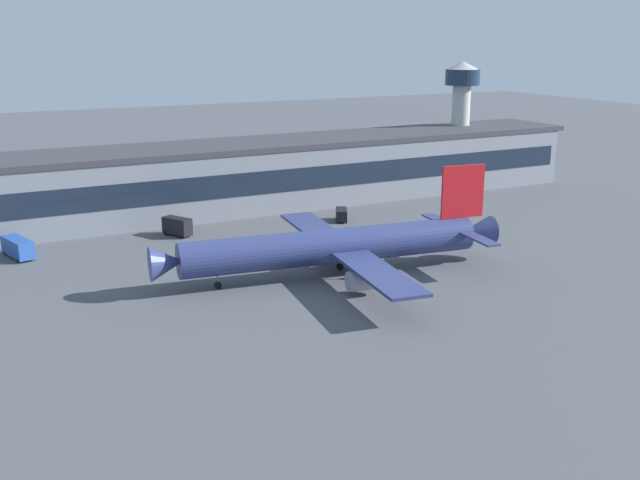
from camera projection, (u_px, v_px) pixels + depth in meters
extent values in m
plane|color=#4C4F54|center=(315.00, 277.00, 118.95)|extent=(600.00, 600.00, 0.00)
cube|color=gray|center=(207.00, 182.00, 160.95)|extent=(183.60, 19.78, 13.48)
cube|color=#38383D|center=(206.00, 148.00, 158.99)|extent=(187.28, 20.17, 1.20)
cube|color=#192333|center=(223.00, 187.00, 152.28)|extent=(179.93, 0.16, 4.85)
cylinder|color=navy|center=(332.00, 246.00, 118.30)|extent=(49.15, 12.07, 5.57)
cone|color=navy|center=(167.00, 263.00, 109.79)|extent=(5.68, 5.92, 5.30)
cone|color=navy|center=(476.00, 232.00, 126.90)|extent=(6.75, 5.79, 5.02)
cube|color=red|center=(463.00, 192.00, 124.00)|extent=(7.80, 1.54, 8.92)
cube|color=navy|center=(477.00, 238.00, 119.99)|extent=(3.72, 10.27, 0.30)
cube|color=navy|center=(441.00, 221.00, 131.11)|extent=(3.72, 10.27, 0.30)
cube|color=navy|center=(378.00, 273.00, 106.61)|extent=(8.89, 22.58, 0.50)
cube|color=navy|center=(315.00, 228.00, 131.59)|extent=(8.89, 22.58, 0.50)
cylinder|color=#99999E|center=(363.00, 280.00, 109.79)|extent=(4.97, 3.65, 3.07)
cylinder|color=#99999E|center=(316.00, 244.00, 128.79)|extent=(4.97, 3.65, 3.07)
cylinder|color=black|center=(218.00, 285.00, 113.43)|extent=(1.16, 0.64, 1.10)
cylinder|color=slate|center=(218.00, 277.00, 113.06)|extent=(0.24, 0.24, 2.17)
cylinder|color=black|center=(351.00, 275.00, 118.00)|extent=(1.16, 0.64, 1.10)
cylinder|color=slate|center=(351.00, 267.00, 117.64)|extent=(0.24, 0.24, 2.17)
cylinder|color=black|center=(340.00, 267.00, 122.55)|extent=(1.16, 0.64, 1.10)
cylinder|color=slate|center=(340.00, 259.00, 122.19)|extent=(0.24, 0.24, 2.17)
cylinder|color=#B7B7B2|center=(460.00, 134.00, 194.39)|extent=(4.67, 4.67, 24.93)
cylinder|color=#1E2D42|center=(463.00, 77.00, 190.52)|extent=(8.88, 8.88, 4.00)
cone|color=#A5A5A5|center=(463.00, 65.00, 189.72)|extent=(7.99, 7.99, 2.00)
cube|color=#2651A5|center=(18.00, 247.00, 129.00)|extent=(4.87, 8.84, 3.00)
cube|color=black|center=(23.00, 247.00, 127.19)|extent=(3.25, 3.51, 0.75)
cylinder|color=black|center=(33.00, 258.00, 128.13)|extent=(0.47, 0.75, 0.70)
cylinder|color=black|center=(18.00, 260.00, 126.49)|extent=(0.47, 0.75, 0.70)
cylinder|color=black|center=(20.00, 251.00, 132.31)|extent=(0.47, 0.75, 0.70)
cylinder|color=black|center=(5.00, 253.00, 130.67)|extent=(0.47, 0.75, 0.70)
cube|color=black|center=(177.00, 226.00, 142.91)|extent=(4.89, 6.43, 3.20)
cube|color=black|center=(183.00, 224.00, 141.82)|extent=(2.93, 2.88, 0.80)
cylinder|color=black|center=(189.00, 234.00, 143.02)|extent=(0.59, 0.76, 0.70)
cylinder|color=black|center=(181.00, 237.00, 141.32)|extent=(0.59, 0.76, 0.70)
cylinder|color=black|center=(174.00, 231.00, 145.35)|extent=(0.59, 0.76, 0.70)
cylinder|color=black|center=(166.00, 233.00, 143.65)|extent=(0.59, 0.76, 0.70)
cube|color=black|center=(341.00, 214.00, 154.34)|extent=(4.34, 5.63, 2.20)
cube|color=black|center=(342.00, 214.00, 152.85)|extent=(2.63, 2.55, 0.55)
cylinder|color=black|center=(346.00, 221.00, 152.88)|extent=(0.59, 0.76, 0.70)
cylinder|color=black|center=(337.00, 221.00, 152.88)|extent=(0.59, 0.76, 0.70)
cylinder|color=black|center=(346.00, 217.00, 156.39)|extent=(0.59, 0.76, 0.70)
cylinder|color=black|center=(336.00, 217.00, 156.39)|extent=(0.59, 0.76, 0.70)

